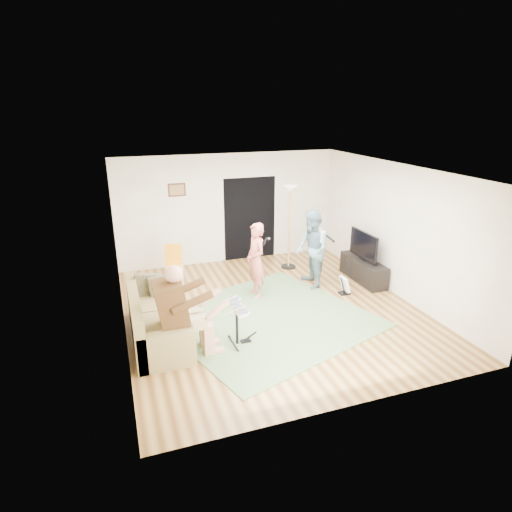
{
  "coord_description": "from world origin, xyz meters",
  "views": [
    {
      "loc": [
        -2.75,
        -7.03,
        3.8
      ],
      "look_at": [
        -0.22,
        0.3,
        1.04
      ],
      "focal_mm": 30.0,
      "sensor_mm": 36.0,
      "label": 1
    }
  ],
  "objects": [
    {
      "name": "drum_kit",
      "position": [
        -1.0,
        -1.01,
        0.33
      ],
      "size": [
        0.4,
        0.72,
        0.75
      ],
      "color": "black",
      "rests_on": "floor"
    },
    {
      "name": "tv_cabinet",
      "position": [
        2.5,
        0.7,
        0.25
      ],
      "size": [
        0.4,
        1.4,
        0.5
      ],
      "primitive_type": "cube",
      "color": "black",
      "rests_on": "floor"
    },
    {
      "name": "television",
      "position": [
        2.45,
        0.7,
        0.85
      ],
      "size": [
        0.06,
        0.99,
        0.61
      ],
      "primitive_type": "cube",
      "color": "black",
      "rests_on": "tv_cabinet"
    },
    {
      "name": "walls",
      "position": [
        0.0,
        0.0,
        1.35
      ],
      "size": [
        5.5,
        6.0,
        2.7
      ],
      "primitive_type": null,
      "color": "white",
      "rests_on": "floor"
    },
    {
      "name": "picture_frame",
      "position": [
        -1.25,
        2.99,
        1.9
      ],
      "size": [
        0.42,
        0.03,
        0.32
      ],
      "primitive_type": "cube",
      "color": "#3F2314",
      "rests_on": "walls"
    },
    {
      "name": "window_blinds",
      "position": [
        -2.74,
        0.2,
        1.55
      ],
      "size": [
        0.0,
        2.05,
        2.05
      ],
      "primitive_type": "plane",
      "rotation": [
        1.57,
        0.0,
        1.57
      ],
      "color": "olive",
      "rests_on": "walls"
    },
    {
      "name": "dining_chair",
      "position": [
        -1.59,
        1.86,
        0.32
      ],
      "size": [
        0.43,
        0.45,
        0.9
      ],
      "rotation": [
        0.0,
        0.0,
        -0.13
      ],
      "color": "beige",
      "rests_on": "floor"
    },
    {
      "name": "microphone",
      "position": [
        0.13,
        0.72,
        1.17
      ],
      "size": [
        0.06,
        0.06,
        0.24
      ],
      "primitive_type": null,
      "color": "black",
      "rests_on": "singer"
    },
    {
      "name": "drummer",
      "position": [
        -1.85,
        -1.01,
        0.6
      ],
      "size": [
        0.99,
        0.56,
        1.53
      ],
      "color": "#4F3216",
      "rests_on": "sofa"
    },
    {
      "name": "guitar_held",
      "position": [
        1.42,
        0.79,
        1.16
      ],
      "size": [
        0.2,
        0.61,
        0.26
      ],
      "primitive_type": null,
      "rotation": [
        0.0,
        0.0,
        -0.13
      ],
      "color": "white",
      "rests_on": "guitarist"
    },
    {
      "name": "doorway",
      "position": [
        0.55,
        2.99,
        1.05
      ],
      "size": [
        2.1,
        0.0,
        2.1
      ],
      "primitive_type": "plane",
      "rotation": [
        1.57,
        0.0,
        0.0
      ],
      "color": "black",
      "rests_on": "walls"
    },
    {
      "name": "guitar_spare",
      "position": [
        1.73,
        0.18,
        0.22
      ],
      "size": [
        0.28,
        0.25,
        0.78
      ],
      "color": "black",
      "rests_on": "floor"
    },
    {
      "name": "ceiling",
      "position": [
        0.0,
        0.0,
        2.7
      ],
      "size": [
        6.0,
        6.0,
        0.0
      ],
      "primitive_type": "plane",
      "rotation": [
        3.14,
        0.0,
        0.0
      ],
      "color": "white",
      "rests_on": "walls"
    },
    {
      "name": "singer",
      "position": [
        -0.07,
        0.72,
        0.78
      ],
      "size": [
        0.43,
        0.6,
        1.57
      ],
      "primitive_type": "imported",
      "rotation": [
        0.0,
        0.0,
        -1.48
      ],
      "color": "#D0645A",
      "rests_on": "floor"
    },
    {
      "name": "area_rug",
      "position": [
        -0.22,
        -0.35,
        0.01
      ],
      "size": [
        4.32,
        4.19,
        0.02
      ],
      "primitive_type": "cube",
      "rotation": [
        0.0,
        0.0,
        0.32
      ],
      "color": "#567748",
      "rests_on": "floor"
    },
    {
      "name": "sofa",
      "position": [
        -2.3,
        -0.36,
        0.29
      ],
      "size": [
        0.88,
        2.14,
        0.87
      ],
      "color": "olive",
      "rests_on": "floor"
    },
    {
      "name": "guitarist",
      "position": [
        1.22,
        0.79,
        0.85
      ],
      "size": [
        0.71,
        0.88,
        1.7
      ],
      "primitive_type": "imported",
      "rotation": [
        0.0,
        0.0,
        -1.66
      ],
      "color": "slate",
      "rests_on": "floor"
    },
    {
      "name": "torchiere_lamp",
      "position": [
        1.22,
        2.02,
        1.38
      ],
      "size": [
        0.36,
        0.36,
        2.02
      ],
      "color": "black",
      "rests_on": "floor"
    },
    {
      "name": "floor",
      "position": [
        0.0,
        0.0,
        0.0
      ],
      "size": [
        6.0,
        6.0,
        0.0
      ],
      "primitive_type": "plane",
      "color": "brown",
      "rests_on": "ground"
    }
  ]
}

